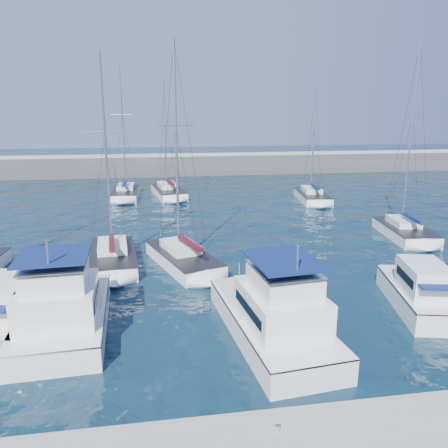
{
  "coord_description": "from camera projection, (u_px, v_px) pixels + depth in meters",
  "views": [
    {
      "loc": [
        -3.49,
        -22.28,
        10.43
      ],
      "look_at": [
        0.97,
        5.95,
        3.0
      ],
      "focal_mm": 35.0,
      "sensor_mm": 36.0,
      "label": 1
    }
  ],
  "objects": [
    {
      "name": "motor_yacht_port_inner",
      "position": [
        62.0,
        312.0,
        20.75
      ],
      "size": [
        4.46,
        8.43,
        4.69
      ],
      "rotation": [
        0.0,
        0.0,
        0.05
      ],
      "color": "silver",
      "rests_on": "ground"
    },
    {
      "name": "sailboat_mid_c",
      "position": [
        183.0,
        258.0,
        30.22
      ],
      "size": [
        5.26,
        8.17,
        15.22
      ],
      "rotation": [
        0.0,
        0.0,
        0.33
      ],
      "color": "silver",
      "rests_on": "ground"
    },
    {
      "name": "ground",
      "position": [
        223.0,
        303.0,
        24.44
      ],
      "size": [
        220.0,
        220.0,
        0.0
      ],
      "primitive_type": "plane",
      "color": "black",
      "rests_on": "ground"
    },
    {
      "name": "sailboat_back_b",
      "position": [
        168.0,
        192.0,
        55.26
      ],
      "size": [
        4.47,
        9.58,
        14.64
      ],
      "rotation": [
        0.0,
        0.0,
        0.15
      ],
      "color": "white",
      "rests_on": "ground"
    },
    {
      "name": "motor_yacht_stbd_outer",
      "position": [
        418.0,
        293.0,
        23.4
      ],
      "size": [
        3.78,
        7.07,
        3.2
      ],
      "rotation": [
        0.0,
        0.0,
        -0.22
      ],
      "color": "white",
      "rests_on": "ground"
    },
    {
      "name": "breakwater",
      "position": [
        176.0,
        168.0,
        73.89
      ],
      "size": [
        160.0,
        6.0,
        4.45
      ],
      "color": "#424244",
      "rests_on": "ground"
    },
    {
      "name": "motor_yacht_port_outer",
      "position": [
        17.0,
        312.0,
        21.2
      ],
      "size": [
        4.26,
        7.24,
        3.2
      ],
      "rotation": [
        0.0,
        0.0,
        -0.21
      ],
      "color": "white",
      "rests_on": "ground"
    },
    {
      "name": "dock",
      "position": [
        277.0,
        440.0,
        13.85
      ],
      "size": [
        40.0,
        2.2,
        0.6
      ],
      "primitive_type": "cube",
      "color": "gray",
      "rests_on": "ground"
    },
    {
      "name": "sailboat_back_a",
      "position": [
        126.0,
        193.0,
        54.23
      ],
      "size": [
        3.22,
        8.26,
        16.04
      ],
      "rotation": [
        0.0,
        0.0,
        -0.02
      ],
      "color": "silver",
      "rests_on": "ground"
    },
    {
      "name": "sailboat_mid_b",
      "position": [
        113.0,
        257.0,
        30.42
      ],
      "size": [
        3.75,
        7.76,
        14.51
      ],
      "rotation": [
        0.0,
        0.0,
        0.09
      ],
      "color": "white",
      "rests_on": "ground"
    },
    {
      "name": "dock_cleat_centre",
      "position": [
        277.0,
        428.0,
        13.75
      ],
      "size": [
        0.16,
        0.16,
        0.25
      ],
      "primitive_type": "cylinder",
      "color": "silver",
      "rests_on": "dock"
    },
    {
      "name": "sailboat_mid_e",
      "position": [
        404.0,
        231.0,
        37.06
      ],
      "size": [
        4.01,
        7.58,
        15.98
      ],
      "rotation": [
        0.0,
        0.0,
        -0.14
      ],
      "color": "silver",
      "rests_on": "ground"
    },
    {
      "name": "motor_yacht_stbd_inner",
      "position": [
        275.0,
        317.0,
        20.25
      ],
      "size": [
        4.68,
        9.71,
        4.69
      ],
      "rotation": [
        0.0,
        0.0,
        0.11
      ],
      "color": "silver",
      "rests_on": "ground"
    },
    {
      "name": "sailboat_back_c",
      "position": [
        312.0,
        196.0,
        52.12
      ],
      "size": [
        4.07,
        8.29,
        13.32
      ],
      "rotation": [
        0.0,
        0.0,
        -0.13
      ],
      "color": "white",
      "rests_on": "ground"
    }
  ]
}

